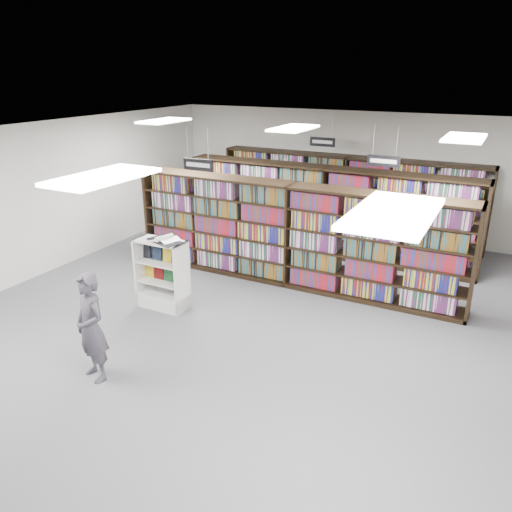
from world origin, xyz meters
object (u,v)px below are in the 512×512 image
at_px(bookshelf_row_near, 291,235).
at_px(endcap_display, 164,284).
at_px(shopper, 91,328).
at_px(open_book, 165,240).

xyz_separation_m(bookshelf_row_near, endcap_display, (-1.65, -2.07, -0.60)).
bearing_deg(endcap_display, shopper, -77.33).
bearing_deg(shopper, bookshelf_row_near, 92.98).
relative_size(endcap_display, open_book, 1.74).
bearing_deg(open_book, shopper, -59.29).
xyz_separation_m(bookshelf_row_near, shopper, (-1.12, -4.40, -0.24)).
xyz_separation_m(endcap_display, shopper, (0.53, -2.34, 0.36)).
distance_m(endcap_display, shopper, 2.42).
height_order(bookshelf_row_near, shopper, bookshelf_row_near).
bearing_deg(bookshelf_row_near, open_book, -126.47).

